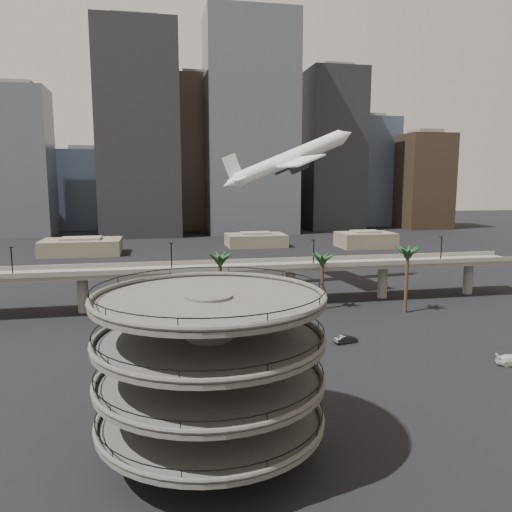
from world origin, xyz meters
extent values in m
plane|color=black|center=(0.00, 0.00, 0.00)|extent=(700.00, 700.00, 0.00)
cylinder|color=#454340|center=(-13.00, -4.00, 8.00)|extent=(4.40, 4.40, 16.50)
cylinder|color=#454340|center=(-13.00, -4.00, 3.77)|extent=(22.00, 22.00, 0.45)
torus|color=#454340|center=(-13.00, -4.00, 4.25)|extent=(22.20, 22.20, 0.50)
torus|color=black|center=(-13.00, -4.00, 5.05)|extent=(21.80, 21.80, 0.10)
cylinder|color=#454340|center=(-13.00, -4.00, 7.78)|extent=(22.00, 22.00, 0.45)
torus|color=#454340|center=(-13.00, -4.00, 8.25)|extent=(22.20, 22.20, 0.50)
torus|color=black|center=(-13.00, -4.00, 9.05)|extent=(21.80, 21.80, 0.10)
cylinder|color=#454340|center=(-13.00, -4.00, 11.78)|extent=(22.00, 22.00, 0.45)
torus|color=#454340|center=(-13.00, -4.00, 12.25)|extent=(22.20, 22.20, 0.50)
torus|color=black|center=(-13.00, -4.00, 13.05)|extent=(21.80, 21.80, 0.10)
cylinder|color=#454340|center=(-13.00, -4.00, 15.78)|extent=(22.00, 22.00, 0.45)
torus|color=#454340|center=(-13.00, -4.00, 16.25)|extent=(22.20, 22.20, 0.50)
torus|color=black|center=(-13.00, -4.00, 17.05)|extent=(21.80, 21.80, 0.10)
cube|color=slate|center=(0.00, 55.00, 8.00)|extent=(130.00, 9.00, 0.90)
cube|color=slate|center=(0.00, 50.50, 8.90)|extent=(130.00, 0.30, 1.00)
cube|color=slate|center=(0.00, 59.50, 8.90)|extent=(130.00, 0.30, 1.00)
cylinder|color=slate|center=(-33.00, 55.00, 3.80)|extent=(2.20, 2.20, 8.00)
cylinder|color=slate|center=(-11.00, 55.00, 3.80)|extent=(2.20, 2.20, 8.00)
cylinder|color=slate|center=(11.00, 55.00, 3.80)|extent=(2.20, 2.20, 8.00)
cylinder|color=slate|center=(33.00, 55.00, 3.80)|extent=(2.20, 2.20, 8.00)
cylinder|color=slate|center=(55.00, 55.00, 3.80)|extent=(2.20, 2.20, 8.00)
cylinder|color=black|center=(-45.00, 51.00, 11.50)|extent=(0.24, 0.24, 6.00)
cylinder|color=black|center=(-15.00, 51.00, 11.50)|extent=(0.24, 0.24, 6.00)
cylinder|color=black|center=(15.00, 51.00, 11.50)|extent=(0.24, 0.24, 6.00)
cylinder|color=black|center=(45.00, 51.00, 11.50)|extent=(0.24, 0.24, 6.00)
cylinder|color=#432C1C|center=(-6.00, 44.00, 6.08)|extent=(0.70, 0.70, 12.15)
ellipsoid|color=#1B3C1D|center=(-6.00, 44.00, 12.55)|extent=(4.40, 4.40, 2.00)
cylinder|color=#432C1C|center=(16.00, 48.00, 5.40)|extent=(0.70, 0.70, 10.80)
ellipsoid|color=#1B3C1D|center=(16.00, 48.00, 11.20)|extent=(4.40, 4.40, 2.00)
cylinder|color=#432C1C|center=(32.00, 42.00, 6.30)|extent=(0.70, 0.70, 12.60)
ellipsoid|color=#1B3C1D|center=(32.00, 42.00, 13.00)|extent=(4.40, 4.40, 2.00)
cube|color=brown|center=(-45.00, 140.00, 2.75)|extent=(28.00, 18.00, 5.50)
cube|color=slate|center=(-45.00, 140.00, 5.90)|extent=(14.00, 9.00, 0.80)
cube|color=brown|center=(22.00, 150.00, 2.50)|extent=(24.00, 16.00, 5.00)
cube|color=slate|center=(22.00, 150.00, 5.40)|extent=(12.00, 8.00, 0.80)
cube|color=brown|center=(65.00, 138.00, 3.00)|extent=(22.00, 15.00, 6.00)
cube|color=slate|center=(65.00, 138.00, 6.40)|extent=(11.00, 7.50, 0.80)
cube|color=#4D535B|center=(-80.00, 210.00, 35.06)|extent=(26.00, 24.00, 70.11)
cube|color=slate|center=(-80.00, 210.00, 71.31)|extent=(14.30, 13.20, 2.40)
cube|color=#384457|center=(-55.00, 245.00, 21.57)|extent=(30.00, 30.00, 43.15)
cube|color=slate|center=(-55.00, 245.00, 44.35)|extent=(16.50, 16.50, 2.40)
cube|color=black|center=(-25.00, 200.00, 49.44)|extent=(38.00, 30.00, 98.88)
cube|color=slate|center=(-25.00, 200.00, 100.08)|extent=(20.90, 16.50, 2.40)
cube|color=#30241B|center=(5.00, 225.00, 40.45)|extent=(28.00, 26.00, 80.90)
cube|color=slate|center=(5.00, 225.00, 82.10)|extent=(15.40, 14.30, 2.40)
cube|color=#4D535B|center=(30.00, 205.00, 53.93)|extent=(45.00, 32.00, 107.87)
cube|color=slate|center=(30.00, 205.00, 109.07)|extent=(24.75, 17.60, 2.40)
cube|color=gray|center=(55.00, 240.00, 18.88)|extent=(24.00, 24.00, 37.75)
cube|color=slate|center=(55.00, 240.00, 38.95)|extent=(13.20, 13.20, 2.40)
cube|color=black|center=(78.00, 215.00, 42.70)|extent=(30.00, 28.00, 85.39)
cube|color=slate|center=(78.00, 215.00, 86.59)|extent=(16.50, 15.40, 2.40)
cube|color=#384457|center=(105.00, 235.00, 31.46)|extent=(34.00, 30.00, 62.92)
cube|color=slate|center=(105.00, 235.00, 64.12)|extent=(18.70, 16.50, 2.40)
cube|color=#30241B|center=(130.00, 210.00, 26.07)|extent=(26.00, 26.00, 52.13)
cube|color=slate|center=(130.00, 210.00, 53.33)|extent=(14.30, 14.30, 2.40)
cube|color=gray|center=(18.00, 260.00, 17.08)|extent=(22.00, 22.00, 34.16)
cube|color=slate|center=(18.00, 260.00, 35.36)|extent=(12.10, 12.10, 2.40)
cylinder|color=silver|center=(15.26, 72.68, 32.26)|extent=(29.44, 6.83, 14.70)
cone|color=silver|center=(30.55, 74.26, 38.42)|extent=(5.27, 4.33, 4.96)
cone|color=silver|center=(-0.03, 71.10, 26.10)|extent=(5.07, 3.89, 4.56)
cube|color=silver|center=(14.51, 72.61, 31.27)|extent=(9.85, 32.56, 2.93)
cube|color=silver|center=(1.79, 71.29, 27.29)|extent=(3.57, 10.88, 1.20)
cube|color=silver|center=(0.68, 71.18, 30.07)|extent=(5.37, 0.92, 6.73)
cylinder|color=#26252A|center=(14.95, 78.56, 30.08)|extent=(5.15, 2.64, 3.65)
cylinder|color=#26252A|center=(16.16, 66.87, 30.08)|extent=(5.15, 2.64, 3.65)
imported|color=#B51936|center=(-5.91, 12.64, 0.67)|extent=(4.12, 2.23, 1.33)
imported|color=black|center=(12.75, 25.86, 0.67)|extent=(4.29, 2.29, 1.34)
camera|label=1|loc=(-17.61, -49.88, 27.00)|focal=35.00mm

